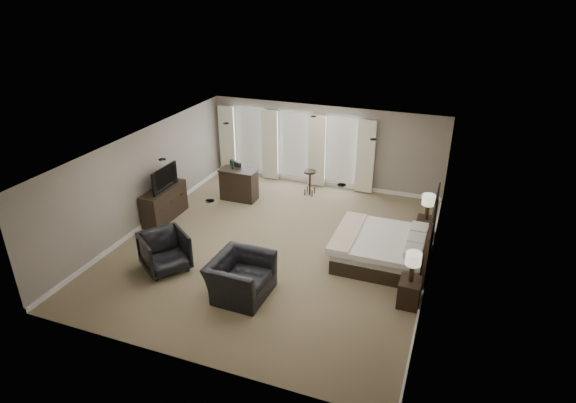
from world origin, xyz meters
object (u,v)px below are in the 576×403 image
(tv, at_px, (162,186))
(bar_stool_right, at_px, (310,183))
(armchair_far, at_px, (165,250))
(bar_counter, at_px, (239,184))
(bed, at_px, (381,236))
(bar_stool_left, at_px, (239,178))
(nightstand_far, at_px, (425,229))
(armchair_near, at_px, (240,271))
(nightstand_near, at_px, (409,292))
(dresser, at_px, (164,204))
(desk_chair, at_px, (242,176))
(lamp_near, at_px, (412,267))
(lamp_far, at_px, (428,207))

(tv, xyz_separation_m, bar_stool_right, (3.28, 2.96, -0.59))
(armchair_far, distance_m, bar_counter, 4.08)
(bed, relative_size, bar_stool_left, 2.62)
(bed, bearing_deg, nightstand_far, 58.46)
(armchair_near, bearing_deg, tv, 56.78)
(nightstand_near, relative_size, nightstand_far, 0.98)
(bar_stool_left, bearing_deg, nightstand_near, -35.02)
(nightstand_near, height_order, bar_stool_left, bar_stool_left)
(dresser, distance_m, bar_stool_left, 2.75)
(nightstand_far, bearing_deg, bar_stool_right, 155.85)
(dresser, bearing_deg, armchair_near, -34.94)
(armchair_far, xyz_separation_m, desk_chair, (-0.22, 4.58, 0.05))
(desk_chair, bearing_deg, bar_stool_left, -10.01)
(armchair_far, bearing_deg, tv, 69.95)
(dresser, bearing_deg, desk_chair, 62.37)
(dresser, xyz_separation_m, tv, (0.00, 0.00, 0.53))
(nightstand_far, bearing_deg, dresser, -169.13)
(nightstand_near, xyz_separation_m, armchair_far, (-5.45, -0.62, 0.21))
(bed, distance_m, bar_counter, 5.07)
(armchair_far, bearing_deg, nightstand_near, -47.46)
(nightstand_far, relative_size, dresser, 0.37)
(bed, xyz_separation_m, dresser, (-6.03, 0.12, -0.22))
(lamp_near, bearing_deg, bar_counter, 148.00)
(lamp_near, distance_m, armchair_far, 5.50)
(tv, xyz_separation_m, bar_counter, (1.38, 1.89, -0.50))
(lamp_near, bearing_deg, dresser, 167.21)
(nightstand_near, distance_m, tv, 7.13)
(armchair_far, xyz_separation_m, bar_stool_right, (1.81, 5.15, -0.11))
(armchair_near, height_order, bar_stool_left, armchair_near)
(lamp_near, height_order, armchair_near, lamp_near)
(nightstand_far, xyz_separation_m, bar_stool_right, (-3.64, 1.63, 0.10))
(tv, xyz_separation_m, bar_stool_left, (1.07, 2.53, -0.58))
(lamp_far, bearing_deg, armchair_far, -147.14)
(bed, height_order, bar_stool_left, bed)
(lamp_near, height_order, desk_chair, lamp_near)
(armchair_far, height_order, desk_chair, desk_chair)
(tv, bearing_deg, bed, -91.15)
(nightstand_near, xyz_separation_m, desk_chair, (-5.67, 3.96, 0.26))
(armchair_near, bearing_deg, bar_counter, 27.95)
(nightstand_near, distance_m, lamp_far, 2.97)
(lamp_far, height_order, bar_stool_left, lamp_far)
(nightstand_near, bearing_deg, armchair_near, -165.26)
(nightstand_near, bearing_deg, lamp_far, 90.00)
(bar_stool_left, bearing_deg, tv, -112.98)
(desk_chair, bearing_deg, bar_stool_right, -137.01)
(lamp_near, distance_m, armchair_near, 3.52)
(armchair_far, distance_m, desk_chair, 4.59)
(nightstand_far, distance_m, dresser, 7.05)
(lamp_near, xyz_separation_m, desk_chair, (-5.67, 3.96, -0.35))
(dresser, bearing_deg, bar_stool_right, 42.08)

